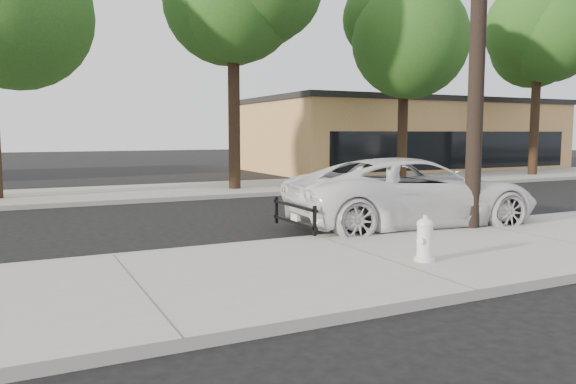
% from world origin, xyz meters
% --- Properties ---
extents(ground, '(120.00, 120.00, 0.00)m').
position_xyz_m(ground, '(0.00, 0.00, 0.00)').
color(ground, black).
rests_on(ground, ground).
extents(near_sidewalk, '(90.00, 4.40, 0.15)m').
position_xyz_m(near_sidewalk, '(0.00, -4.30, 0.07)').
color(near_sidewalk, gray).
rests_on(near_sidewalk, ground).
extents(far_sidewalk, '(90.00, 5.00, 0.15)m').
position_xyz_m(far_sidewalk, '(0.00, 8.50, 0.07)').
color(far_sidewalk, gray).
rests_on(far_sidewalk, ground).
extents(curb_near, '(90.00, 0.12, 0.16)m').
position_xyz_m(curb_near, '(0.00, -2.10, 0.07)').
color(curb_near, '#9E9B93').
rests_on(curb_near, ground).
extents(building_main, '(18.00, 10.00, 4.00)m').
position_xyz_m(building_main, '(16.00, 16.00, 2.00)').
color(building_main, '#A37543').
rests_on(building_main, ground).
extents(utility_pole, '(1.40, 0.34, 9.00)m').
position_xyz_m(utility_pole, '(3.60, -2.70, 4.70)').
color(utility_pole, black).
rests_on(utility_pole, near_sidewalk).
extents(tree_c, '(4.96, 4.80, 9.55)m').
position_xyz_m(tree_c, '(2.22, 7.64, 6.91)').
color(tree_c, black).
rests_on(tree_c, far_sidewalk).
extents(tree_d, '(4.50, 4.35, 8.75)m').
position_xyz_m(tree_d, '(10.20, 7.95, 6.37)').
color(tree_d, black).
rests_on(tree_d, far_sidewalk).
extents(tree_e, '(4.80, 4.65, 9.25)m').
position_xyz_m(tree_e, '(18.21, 7.74, 6.70)').
color(tree_e, black).
rests_on(tree_e, far_sidewalk).
extents(police_cruiser, '(6.23, 3.41, 1.65)m').
position_xyz_m(police_cruiser, '(2.93, -1.45, 0.83)').
color(police_cruiser, white).
rests_on(police_cruiser, ground).
extents(fire_hydrant, '(0.38, 0.34, 0.71)m').
position_xyz_m(fire_hydrant, '(0.49, -4.84, 0.49)').
color(fire_hydrant, silver).
rests_on(fire_hydrant, near_sidewalk).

